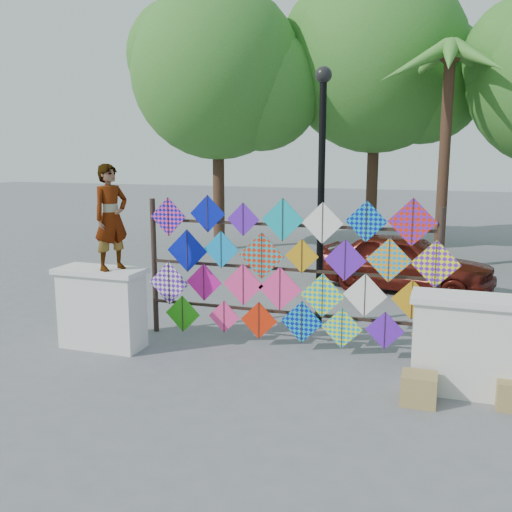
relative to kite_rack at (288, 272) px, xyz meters
name	(u,v)px	position (x,y,z in m)	size (l,w,h in m)	color
ground	(269,362)	(-0.08, -0.73, -1.22)	(80.00, 80.00, 0.00)	slate
parapet_left	(102,307)	(-2.78, -0.93, -0.57)	(1.40, 0.65, 1.28)	white
parapet_right	(466,344)	(2.62, -0.93, -0.57)	(1.40, 0.65, 1.28)	white
kite_rack	(288,272)	(0.00, 0.00, 0.00)	(4.96, 0.24, 2.43)	black
tree_west	(221,74)	(-4.48, 8.30, 4.16)	(5.85, 5.20, 8.01)	#43271C
tree_mid	(380,63)	(0.03, 10.30, 4.55)	(6.30, 5.60, 8.61)	#43271C
palm_tree	(449,75)	(2.12, 7.27, 3.73)	(3.62, 3.62, 5.83)	#43271C
vendor_woman	(111,217)	(-2.54, -0.93, 0.87)	(0.59, 0.39, 1.61)	#99999E
sedan	(406,262)	(1.47, 4.45, -0.57)	(1.53, 3.80, 1.29)	#4E130D
lamppost	(321,174)	(0.22, 1.27, 1.47)	(0.28, 0.28, 4.46)	black
cardboard_box_near	(419,389)	(2.09, -1.46, -1.03)	(0.43, 0.38, 0.38)	#9A844A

